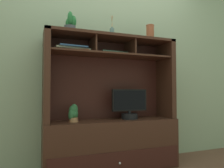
{
  "coord_description": "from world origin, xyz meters",
  "views": [
    {
      "loc": [
        -0.84,
        -2.21,
        0.86
      ],
      "look_at": [
        0.0,
        0.0,
        0.95
      ],
      "focal_mm": 33.58,
      "sensor_mm": 36.0,
      "label": 1
    }
  ],
  "objects_px": {
    "magazine_stack_centre": "(72,49)",
    "ceramic_vase": "(150,32)",
    "media_console": "(112,128)",
    "potted_orchid": "(73,114)",
    "magazine_stack_left": "(112,54)",
    "tv_monitor": "(130,106)",
    "diffuser_bottle": "(112,32)",
    "potted_succulent": "(70,24)"
  },
  "relations": [
    {
      "from": "media_console",
      "to": "potted_succulent",
      "type": "height_order",
      "value": "potted_succulent"
    },
    {
      "from": "media_console",
      "to": "magazine_stack_left",
      "type": "xyz_separation_m",
      "value": [
        0.02,
        0.04,
        0.85
      ]
    },
    {
      "from": "magazine_stack_left",
      "to": "ceramic_vase",
      "type": "distance_m",
      "value": 0.54
    },
    {
      "from": "potted_orchid",
      "to": "potted_succulent",
      "type": "relative_size",
      "value": 0.88
    },
    {
      "from": "tv_monitor",
      "to": "magazine_stack_centre",
      "type": "distance_m",
      "value": 0.91
    },
    {
      "from": "potted_orchid",
      "to": "diffuser_bottle",
      "type": "height_order",
      "value": "diffuser_bottle"
    },
    {
      "from": "media_console",
      "to": "magazine_stack_centre",
      "type": "bearing_deg",
      "value": -177.65
    },
    {
      "from": "potted_succulent",
      "to": "ceramic_vase",
      "type": "relative_size",
      "value": 1.14
    },
    {
      "from": "media_console",
      "to": "tv_monitor",
      "type": "relative_size",
      "value": 3.48
    },
    {
      "from": "tv_monitor",
      "to": "magazine_stack_centre",
      "type": "relative_size",
      "value": 1.12
    },
    {
      "from": "potted_orchid",
      "to": "potted_succulent",
      "type": "distance_m",
      "value": 0.94
    },
    {
      "from": "diffuser_bottle",
      "to": "ceramic_vase",
      "type": "xyz_separation_m",
      "value": [
        0.48,
        -0.03,
        0.04
      ]
    },
    {
      "from": "potted_succulent",
      "to": "diffuser_bottle",
      "type": "bearing_deg",
      "value": 3.23
    },
    {
      "from": "diffuser_bottle",
      "to": "media_console",
      "type": "bearing_deg",
      "value": 90.0
    },
    {
      "from": "media_console",
      "to": "ceramic_vase",
      "type": "height_order",
      "value": "ceramic_vase"
    },
    {
      "from": "magazine_stack_centre",
      "to": "ceramic_vase",
      "type": "bearing_deg",
      "value": -1.15
    },
    {
      "from": "potted_orchid",
      "to": "magazine_stack_centre",
      "type": "height_order",
      "value": "magazine_stack_centre"
    },
    {
      "from": "magazine_stack_centre",
      "to": "potted_succulent",
      "type": "height_order",
      "value": "potted_succulent"
    },
    {
      "from": "magazine_stack_left",
      "to": "magazine_stack_centre",
      "type": "height_order",
      "value": "magazine_stack_centre"
    },
    {
      "from": "media_console",
      "to": "magazine_stack_left",
      "type": "height_order",
      "value": "media_console"
    },
    {
      "from": "potted_orchid",
      "to": "magazine_stack_left",
      "type": "distance_m",
      "value": 0.82
    },
    {
      "from": "magazine_stack_centre",
      "to": "ceramic_vase",
      "type": "xyz_separation_m",
      "value": [
        0.94,
        -0.02,
        0.27
      ]
    },
    {
      "from": "media_console",
      "to": "magazine_stack_centre",
      "type": "relative_size",
      "value": 3.9
    },
    {
      "from": "tv_monitor",
      "to": "ceramic_vase",
      "type": "bearing_deg",
      "value": -3.37
    },
    {
      "from": "tv_monitor",
      "to": "potted_succulent",
      "type": "distance_m",
      "value": 1.11
    },
    {
      "from": "magazine_stack_left",
      "to": "ceramic_vase",
      "type": "bearing_deg",
      "value": -9.66
    },
    {
      "from": "tv_monitor",
      "to": "ceramic_vase",
      "type": "xyz_separation_m",
      "value": [
        0.27,
        -0.02,
        0.89
      ]
    },
    {
      "from": "magazine_stack_centre",
      "to": "ceramic_vase",
      "type": "relative_size",
      "value": 2.07
    },
    {
      "from": "magazine_stack_centre",
      "to": "ceramic_vase",
      "type": "height_order",
      "value": "ceramic_vase"
    },
    {
      "from": "diffuser_bottle",
      "to": "tv_monitor",
      "type": "bearing_deg",
      "value": -3.6
    },
    {
      "from": "tv_monitor",
      "to": "diffuser_bottle",
      "type": "relative_size",
      "value": 1.74
    },
    {
      "from": "magazine_stack_centre",
      "to": "potted_succulent",
      "type": "xyz_separation_m",
      "value": [
        -0.02,
        -0.02,
        0.25
      ]
    },
    {
      "from": "media_console",
      "to": "potted_succulent",
      "type": "distance_m",
      "value": 1.21
    },
    {
      "from": "magazine_stack_left",
      "to": "ceramic_vase",
      "type": "height_order",
      "value": "ceramic_vase"
    },
    {
      "from": "tv_monitor",
      "to": "magazine_stack_left",
      "type": "relative_size",
      "value": 1.26
    },
    {
      "from": "potted_orchid",
      "to": "diffuser_bottle",
      "type": "distance_m",
      "value": 1.01
    },
    {
      "from": "potted_succulent",
      "to": "ceramic_vase",
      "type": "distance_m",
      "value": 0.96
    },
    {
      "from": "magazine_stack_centre",
      "to": "diffuser_bottle",
      "type": "distance_m",
      "value": 0.51
    },
    {
      "from": "potted_orchid",
      "to": "ceramic_vase",
      "type": "height_order",
      "value": "ceramic_vase"
    },
    {
      "from": "tv_monitor",
      "to": "magazine_stack_centre",
      "type": "bearing_deg",
      "value": 179.76
    },
    {
      "from": "media_console",
      "to": "tv_monitor",
      "type": "distance_m",
      "value": 0.32
    },
    {
      "from": "media_console",
      "to": "potted_orchid",
      "type": "bearing_deg",
      "value": -177.71
    }
  ]
}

